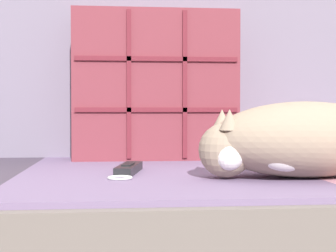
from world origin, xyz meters
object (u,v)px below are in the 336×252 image
(throw_pillow_quilted, at_px, (155,86))
(game_remote_near, at_px, (128,169))
(sleeping_cat, at_px, (298,141))
(couch, at_px, (70,249))

(throw_pillow_quilted, height_order, game_remote_near, throw_pillow_quilted)
(throw_pillow_quilted, bearing_deg, sleeping_cat, -59.32)
(throw_pillow_quilted, relative_size, sleeping_cat, 0.98)
(game_remote_near, bearing_deg, couch, 148.33)
(sleeping_cat, bearing_deg, couch, 158.47)
(couch, height_order, sleeping_cat, sleeping_cat)
(throw_pillow_quilted, bearing_deg, couch, -130.66)
(couch, bearing_deg, sleeping_cat, -21.53)
(throw_pillow_quilted, distance_m, game_remote_near, 0.39)
(couch, bearing_deg, throw_pillow_quilted, 49.34)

